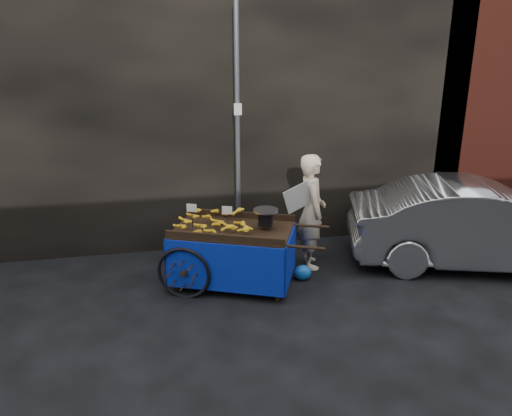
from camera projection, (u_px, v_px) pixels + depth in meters
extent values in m
plane|color=black|center=(234.00, 287.00, 7.25)|extent=(80.00, 80.00, 0.00)
cube|color=black|center=(151.00, 96.00, 8.69)|extent=(11.00, 2.00, 5.00)
cube|color=#591E14|center=(483.00, 89.00, 9.95)|extent=(3.00, 2.00, 5.00)
cylinder|color=slate|center=(238.00, 134.00, 7.89)|extent=(0.08, 0.08, 4.00)
cube|color=white|center=(238.00, 109.00, 7.72)|extent=(0.12, 0.02, 0.18)
cube|color=black|center=(233.00, 231.00, 7.13)|extent=(1.93, 1.60, 0.06)
cube|color=black|center=(241.00, 215.00, 7.56)|extent=(1.53, 0.69, 0.10)
cube|color=black|center=(224.00, 238.00, 6.65)|extent=(1.53, 0.69, 0.10)
cube|color=black|center=(278.00, 274.00, 6.73)|extent=(0.07, 0.07, 0.83)
cube|color=black|center=(287.00, 250.00, 7.50)|extent=(0.07, 0.07, 0.83)
cylinder|color=black|center=(305.00, 247.00, 6.54)|extent=(0.49, 0.24, 0.04)
cylinder|color=black|center=(312.00, 226.00, 7.30)|extent=(0.49, 0.24, 0.04)
torus|color=black|center=(184.00, 273.00, 6.86)|extent=(0.73, 0.35, 0.77)
torus|color=black|center=(207.00, 243.00, 7.90)|extent=(0.73, 0.35, 0.77)
cylinder|color=black|center=(196.00, 257.00, 7.38)|extent=(0.51, 1.08, 0.05)
cube|color=#071592|center=(224.00, 268.00, 6.75)|extent=(1.56, 0.69, 0.70)
cube|color=#071592|center=(242.00, 240.00, 7.73)|extent=(1.56, 0.69, 0.70)
cube|color=#071592|center=(179.00, 249.00, 7.40)|extent=(0.44, 0.99, 0.70)
cube|color=#071592|center=(290.00, 258.00, 7.08)|extent=(0.44, 0.99, 0.70)
cube|color=black|center=(266.00, 220.00, 7.03)|extent=(0.23, 0.21, 0.17)
cylinder|color=silver|center=(266.00, 210.00, 6.99)|extent=(0.46, 0.46, 0.03)
cube|color=white|center=(192.00, 208.00, 7.02)|extent=(0.14, 0.07, 0.11)
cube|color=white|center=(227.00, 210.00, 6.92)|extent=(0.14, 0.07, 0.11)
imported|color=beige|center=(311.00, 211.00, 7.70)|extent=(0.49, 0.69, 1.80)
cube|color=silver|center=(300.00, 196.00, 7.39)|extent=(0.57, 0.18, 0.50)
ellipsoid|color=blue|center=(303.00, 273.00, 7.44)|extent=(0.26, 0.21, 0.23)
imported|color=silver|center=(482.00, 225.00, 7.80)|extent=(4.29, 2.53, 1.34)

